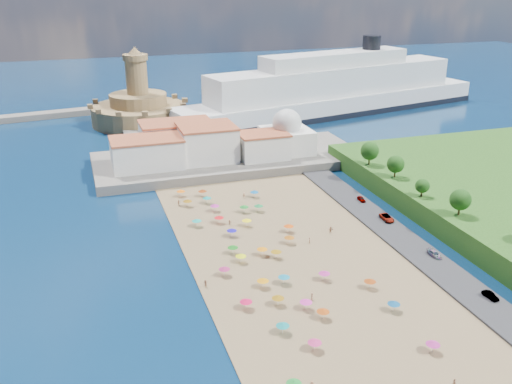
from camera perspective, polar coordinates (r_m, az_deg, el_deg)
name	(u,v)px	position (r m, az deg, el deg)	size (l,w,h in m)	color
ground	(274,266)	(128.13, 1.77, -7.39)	(700.00, 700.00, 0.00)	#071938
terrace	(229,159)	(194.62, -2.69, 3.27)	(90.00, 36.00, 3.00)	#59544C
jetty	(150,139)	(223.62, -10.57, 5.23)	(18.00, 70.00, 2.40)	#59544C
waterfront_buildings	(190,144)	(190.50, -6.57, 4.76)	(57.00, 29.00, 11.00)	silver
domed_building	(287,135)	(196.64, 3.08, 5.72)	(16.00, 16.00, 15.00)	silver
fortress	(139,108)	(251.20, -11.63, 8.19)	(40.00, 40.00, 32.40)	#9D7B4E
cruise_ship	(334,92)	(266.21, 7.79, 9.89)	(156.89, 55.50, 34.00)	black
beach_parasols	(282,278)	(119.09, 2.60, -8.60)	(32.64, 113.96, 2.20)	gray
beachgoers	(279,270)	(124.34, 2.29, -7.75)	(37.75, 93.08, 1.89)	tan
parked_cars	(405,231)	(145.77, 14.66, -3.83)	(2.74, 57.80, 1.44)	gray
hillside_trees	(494,213)	(139.75, 22.69, -1.96)	(16.18, 106.67, 8.14)	#382314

